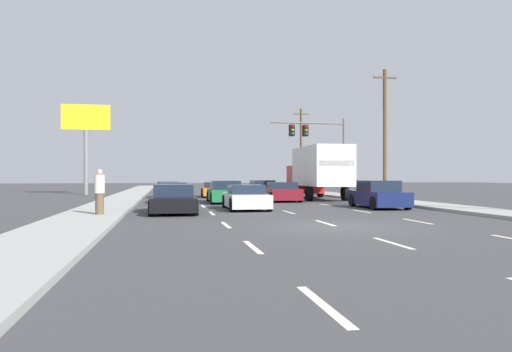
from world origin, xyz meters
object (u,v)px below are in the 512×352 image
(car_tan, at_px, (262,189))
(utility_pole_mid, at_px, (385,132))
(car_black, at_px, (174,200))
(pedestrian_near_corner, at_px, (100,192))
(car_silver, at_px, (173,193))
(box_truck, at_px, (318,170))
(car_orange, at_px, (214,190))
(car_navy, at_px, (379,195))
(car_maroon, at_px, (281,192))
(car_green, at_px, (225,193))
(roadside_billboard, at_px, (86,130))
(car_blue, at_px, (168,190))
(utility_pole_far, at_px, (301,148))
(car_white, at_px, (246,198))
(traffic_signal_mast, at_px, (314,137))

(car_tan, distance_m, utility_pole_mid, 10.13)
(car_black, height_order, pedestrian_near_corner, pedestrian_near_corner)
(car_silver, xyz_separation_m, box_truck, (9.79, 2.78, 1.45))
(car_orange, height_order, car_navy, car_navy)
(car_orange, height_order, car_maroon, car_maroon)
(box_truck, xyz_separation_m, utility_pole_mid, (5.66, 1.56, 2.84))
(car_navy, relative_size, utility_pole_mid, 0.43)
(box_truck, bearing_deg, utility_pole_mid, 15.42)
(car_orange, height_order, box_truck, box_truck)
(car_green, relative_size, box_truck, 0.55)
(car_silver, relative_size, car_maroon, 1.12)
(utility_pole_mid, bearing_deg, car_black, -142.33)
(car_green, relative_size, roadside_billboard, 0.60)
(car_blue, distance_m, car_navy, 17.19)
(utility_pole_mid, bearing_deg, car_maroon, -157.72)
(utility_pole_far, height_order, roadside_billboard, utility_pole_far)
(car_green, xyz_separation_m, pedestrian_near_corner, (-5.99, -9.66, 0.41))
(car_white, bearing_deg, traffic_signal_mast, 62.71)
(car_maroon, bearing_deg, car_orange, 117.37)
(traffic_signal_mast, height_order, utility_pole_mid, utility_pole_mid)
(utility_pole_far, distance_m, pedestrian_near_corner, 39.19)
(car_white, bearing_deg, car_navy, -1.33)
(car_tan, bearing_deg, car_silver, -132.58)
(utility_pole_mid, bearing_deg, roadside_billboard, 156.57)
(car_blue, height_order, car_maroon, car_maroon)
(car_tan, distance_m, pedestrian_near_corner, 19.70)
(traffic_signal_mast, bearing_deg, car_navy, -96.34)
(car_navy, bearing_deg, car_maroon, 114.90)
(car_white, xyz_separation_m, utility_pole_mid, (12.11, 10.49, 4.32))
(pedestrian_near_corner, bearing_deg, utility_pole_far, 62.82)
(box_truck, height_order, roadside_billboard, roadside_billboard)
(car_blue, xyz_separation_m, traffic_signal_mast, (12.19, 3.03, 4.33))
(car_navy, height_order, roadside_billboard, roadside_billboard)
(traffic_signal_mast, bearing_deg, pedestrian_near_corner, -126.27)
(utility_pole_mid, height_order, roadside_billboard, utility_pole_mid)
(car_blue, distance_m, car_tan, 7.07)
(car_blue, relative_size, car_green, 0.90)
(car_silver, relative_size, utility_pole_mid, 0.49)
(car_black, bearing_deg, car_navy, 7.57)
(car_orange, relative_size, car_green, 0.90)
(car_maroon, bearing_deg, pedestrian_near_corner, -132.58)
(car_blue, xyz_separation_m, box_truck, (10.07, -4.65, 1.48))
(car_orange, distance_m, roadside_billboard, 13.09)
(box_truck, height_order, utility_pole_mid, utility_pole_mid)
(car_orange, distance_m, car_navy, 15.63)
(box_truck, bearing_deg, utility_pole_far, 77.03)
(car_maroon, distance_m, box_truck, 3.92)
(car_green, bearing_deg, car_tan, 63.55)
(car_black, height_order, utility_pole_far, utility_pole_far)
(car_tan, xyz_separation_m, utility_pole_far, (8.11, 17.56, 4.22))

